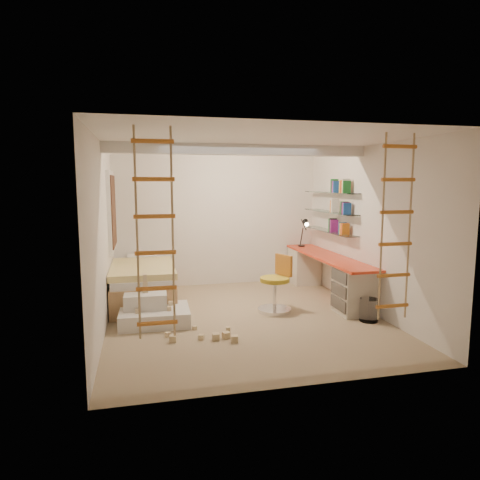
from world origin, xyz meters
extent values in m
plane|color=tan|center=(0.00, 0.00, 0.00)|extent=(4.50, 4.50, 0.00)
cube|color=white|center=(0.00, 0.30, 2.52)|extent=(4.00, 0.18, 0.16)
cube|color=white|center=(-1.97, 1.50, 1.55)|extent=(0.06, 1.15, 1.35)
cube|color=#4C2D1E|center=(-1.93, 1.50, 1.55)|extent=(0.02, 1.00, 1.20)
cylinder|color=white|center=(1.75, -0.56, 0.17)|extent=(0.27, 0.27, 0.34)
cube|color=red|center=(1.72, 0.83, 0.73)|extent=(0.55, 2.80, 0.04)
cube|color=beige|center=(1.72, 1.93, 0.35)|extent=(0.52, 0.55, 0.71)
cube|color=beige|center=(1.72, -0.17, 0.35)|extent=(0.52, 0.55, 0.71)
cube|color=#4C4742|center=(1.45, -0.17, 0.61)|extent=(0.02, 0.50, 0.18)
cube|color=#4C4742|center=(1.45, -0.17, 0.39)|extent=(0.02, 0.50, 0.18)
cube|color=#4C4742|center=(1.45, -0.17, 0.17)|extent=(0.02, 0.50, 0.18)
cube|color=white|center=(1.87, 1.13, 1.15)|extent=(0.25, 1.80, 0.01)
cube|color=white|center=(1.87, 1.13, 1.50)|extent=(0.25, 1.80, 0.01)
cube|color=white|center=(1.87, 1.13, 1.85)|extent=(0.25, 1.80, 0.01)
cube|color=#AD7F51|center=(-1.48, 1.23, 0.23)|extent=(1.00, 2.00, 0.45)
cube|color=white|center=(-1.48, 1.23, 0.51)|extent=(0.95, 1.95, 0.12)
cube|color=gold|center=(-1.48, 1.08, 0.62)|extent=(1.02, 1.60, 0.10)
cube|color=white|center=(-1.48, 2.03, 0.63)|extent=(0.55, 0.35, 0.12)
cylinder|color=black|center=(1.67, 1.98, 0.76)|extent=(0.14, 0.14, 0.02)
cylinder|color=black|center=(1.67, 1.98, 0.95)|extent=(0.02, 0.15, 0.36)
cylinder|color=black|center=(1.67, 1.88, 1.20)|extent=(0.02, 0.27, 0.20)
cone|color=black|center=(1.67, 1.76, 1.25)|extent=(0.12, 0.14, 0.15)
cylinder|color=#FFEABF|center=(1.67, 1.72, 1.22)|extent=(0.08, 0.04, 0.08)
cylinder|color=#B49B22|center=(0.54, 0.20, 0.52)|extent=(0.62, 0.62, 0.07)
cube|color=#BD7024|center=(0.71, 0.28, 0.73)|extent=(0.19, 0.34, 0.33)
cylinder|color=silver|center=(0.54, 0.20, 0.29)|extent=(0.07, 0.07, 0.46)
cylinder|color=silver|center=(0.54, 0.20, 0.03)|extent=(0.70, 0.70, 0.06)
cube|color=silver|center=(-1.33, 0.06, 0.11)|extent=(1.01, 0.80, 0.22)
cube|color=silver|center=(-1.45, 0.17, 0.33)|extent=(0.62, 0.51, 0.22)
cube|color=#CCB284|center=(-1.45, 0.17, 0.48)|extent=(0.08, 0.08, 0.08)
cube|color=#CCB284|center=(-1.45, 0.17, 0.55)|extent=(0.07, 0.07, 0.07)
cube|color=#CCB284|center=(-1.45, 0.17, 0.65)|extent=(0.06, 0.06, 0.12)
cube|color=#CCB284|center=(-1.13, -0.09, 0.25)|extent=(0.06, 0.06, 0.06)
cube|color=#CCB284|center=(-1.09, 0.18, 0.25)|extent=(0.06, 0.06, 0.06)
cube|color=#CCB284|center=(-1.57, -0.12, 0.25)|extent=(0.06, 0.06, 0.06)
cube|color=#CCB284|center=(-0.36, -0.50, 0.04)|extent=(0.07, 0.07, 0.07)
cube|color=#CCB284|center=(-1.13, -0.75, 0.04)|extent=(0.07, 0.07, 0.07)
cube|color=#CCB284|center=(-0.58, -0.81, 0.04)|extent=(0.07, 0.07, 0.07)
cube|color=#CCB284|center=(-0.44, -0.77, 0.04)|extent=(0.07, 0.07, 0.07)
cube|color=#CCB284|center=(-0.80, -0.35, 0.04)|extent=(0.07, 0.07, 0.07)
cube|color=#CCB284|center=(-0.36, -0.94, 0.04)|extent=(0.07, 0.07, 0.07)
cube|color=#CCB284|center=(-1.18, -0.54, 0.04)|extent=(0.07, 0.07, 0.07)
cube|color=#CCB284|center=(-0.76, -0.74, 0.04)|extent=(0.07, 0.07, 0.07)
cube|color=orange|center=(1.87, 1.13, 1.27)|extent=(0.14, 0.52, 0.22)
cube|color=red|center=(1.87, 1.13, 1.62)|extent=(0.14, 0.46, 0.22)
cube|color=yellow|center=(1.87, 1.13, 1.97)|extent=(0.14, 0.64, 0.22)
camera|label=1|loc=(-1.48, -6.07, 2.03)|focal=32.00mm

